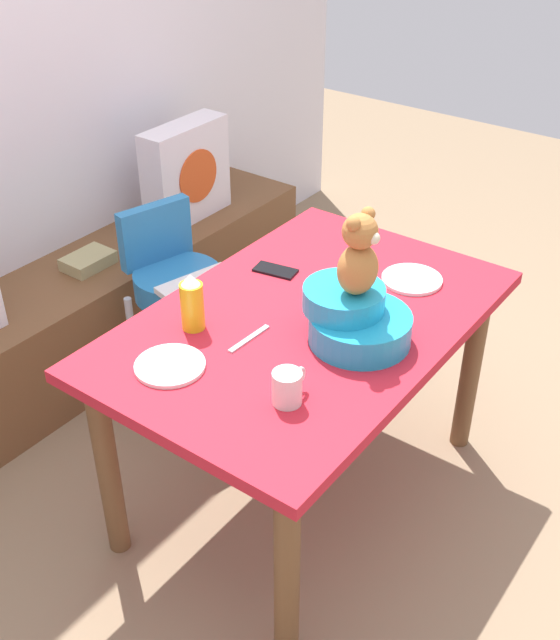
% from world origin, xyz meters
% --- Properties ---
extents(ground_plane, '(8.00, 8.00, 0.00)m').
position_xyz_m(ground_plane, '(0.00, 0.00, 0.00)').
color(ground_plane, '#8C7256').
extents(window_bench, '(2.60, 0.44, 0.46)m').
position_xyz_m(window_bench, '(0.00, 1.18, 0.23)').
color(window_bench, brown).
rests_on(window_bench, ground_plane).
extents(pillow_floral_right, '(0.44, 0.15, 0.44)m').
position_xyz_m(pillow_floral_right, '(0.73, 1.16, 0.68)').
color(pillow_floral_right, silver).
rests_on(pillow_floral_right, window_bench).
extents(book_stack, '(0.20, 0.14, 0.05)m').
position_xyz_m(book_stack, '(0.13, 1.18, 0.49)').
color(book_stack, tan).
rests_on(book_stack, window_bench).
extents(dining_table, '(1.31, 0.86, 0.74)m').
position_xyz_m(dining_table, '(0.00, 0.00, 0.63)').
color(dining_table, red).
rests_on(dining_table, ground_plane).
extents(highchair, '(0.40, 0.51, 0.79)m').
position_xyz_m(highchair, '(0.19, 0.74, 0.52)').
color(highchair, '#2672B2').
rests_on(highchair, ground_plane).
extents(infant_seat_teal, '(0.30, 0.33, 0.16)m').
position_xyz_m(infant_seat_teal, '(-0.01, -0.18, 0.81)').
color(infant_seat_teal, '#1E9CCA').
rests_on(infant_seat_teal, dining_table).
extents(teddy_bear, '(0.13, 0.12, 0.25)m').
position_xyz_m(teddy_bear, '(-0.01, -0.18, 1.02)').
color(teddy_bear, '#B57237').
rests_on(teddy_bear, infant_seat_teal).
extents(ketchup_bottle, '(0.07, 0.07, 0.18)m').
position_xyz_m(ketchup_bottle, '(-0.25, 0.24, 0.83)').
color(ketchup_bottle, gold).
rests_on(ketchup_bottle, dining_table).
extents(coffee_mug, '(0.12, 0.08, 0.09)m').
position_xyz_m(coffee_mug, '(-0.36, -0.19, 0.79)').
color(coffee_mug, silver).
rests_on(coffee_mug, dining_table).
extents(dinner_plate_near, '(0.20, 0.20, 0.01)m').
position_xyz_m(dinner_plate_near, '(-0.44, 0.16, 0.75)').
color(dinner_plate_near, white).
rests_on(dinner_plate_near, dining_table).
extents(dinner_plate_far, '(0.20, 0.20, 0.01)m').
position_xyz_m(dinner_plate_far, '(0.39, -0.16, 0.75)').
color(dinner_plate_far, white).
rests_on(dinner_plate_far, dining_table).
extents(cell_phone, '(0.10, 0.15, 0.01)m').
position_xyz_m(cell_phone, '(0.17, 0.24, 0.74)').
color(cell_phone, black).
rests_on(cell_phone, dining_table).
extents(table_fork, '(0.17, 0.02, 0.01)m').
position_xyz_m(table_fork, '(-0.20, 0.07, 0.74)').
color(table_fork, silver).
rests_on(table_fork, dining_table).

